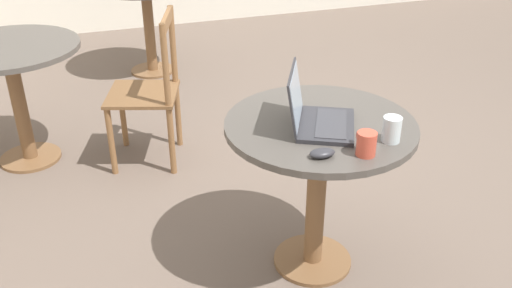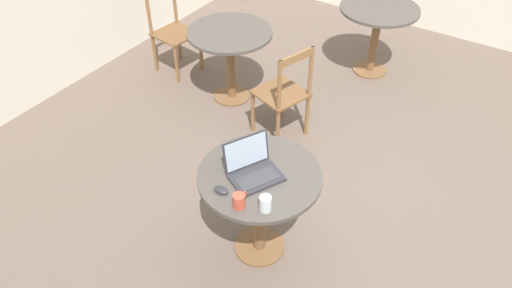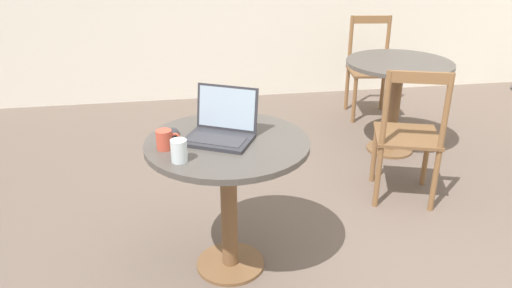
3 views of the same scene
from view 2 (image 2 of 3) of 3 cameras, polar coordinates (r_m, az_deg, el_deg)
ground_plane at (r=4.11m, az=10.62°, el=-6.39°), size 16.00×16.00×0.00m
cafe_table_near at (r=3.30m, az=0.41°, el=-5.39°), size 0.81×0.81×0.74m
cafe_table_mid at (r=5.43m, az=13.73°, el=13.45°), size 0.81×0.81×0.74m
cafe_table_far at (r=4.85m, az=-2.97°, el=11.15°), size 0.81×0.81×0.74m
chair_far_back at (r=5.47m, az=-9.51°, el=12.59°), size 0.45×0.45×0.92m
chair_far_front at (r=4.40m, az=3.22°, el=5.68°), size 0.51×0.51×0.92m
laptop at (r=3.16m, az=-0.34°, el=-2.87°), size 0.40×0.38×0.24m
mouse at (r=3.08m, az=-4.00°, el=-5.27°), size 0.06×0.10×0.03m
mug at (r=2.97m, az=-1.93°, el=-6.48°), size 0.11×0.07×0.09m
drinking_glass at (r=2.95m, az=1.09°, el=-6.81°), size 0.07×0.07×0.10m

